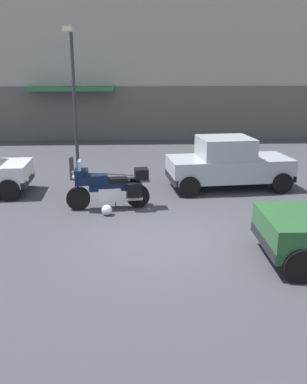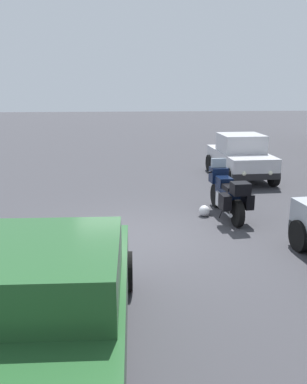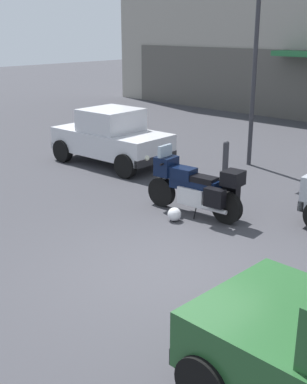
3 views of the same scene
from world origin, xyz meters
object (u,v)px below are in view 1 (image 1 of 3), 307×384
object	(u,v)px
car_wagon_end	(228,163)
bollard_curbside	(72,167)
motorcycle	(110,187)
helmet	(107,210)
streetlamp_curbside	(73,88)

from	to	relation	value
car_wagon_end	bollard_curbside	bearing A→B (deg)	160.42
motorcycle	car_wagon_end	distance (m)	4.08
helmet	bollard_curbside	bearing A→B (deg)	111.19
helmet	car_wagon_end	bearing A→B (deg)	33.39
motorcycle	bollard_curbside	bearing A→B (deg)	-69.84
helmet	car_wagon_end	size ratio (longest dim) A/B	0.07
motorcycle	bollard_curbside	xyz separation A→B (m)	(-1.49, 3.13, -0.17)
motorcycle	bollard_curbside	world-z (taller)	motorcycle
streetlamp_curbside	bollard_curbside	xyz separation A→B (m)	(-0.08, -0.89, -2.61)
helmet	car_wagon_end	world-z (taller)	car_wagon_end
streetlamp_curbside	bollard_curbside	world-z (taller)	streetlamp_curbside
car_wagon_end	streetlamp_curbside	world-z (taller)	streetlamp_curbside
motorcycle	helmet	xyz separation A→B (m)	(-0.06, -0.56, -0.48)
car_wagon_end	bollard_curbside	distance (m)	5.27
streetlamp_curbside	helmet	bearing A→B (deg)	-73.53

